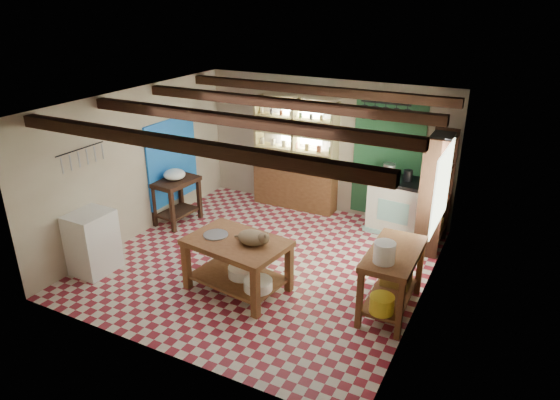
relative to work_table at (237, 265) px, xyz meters
The scene contains 30 objects.
floor 0.96m from the work_table, 93.37° to the left, with size 5.00×5.00×0.02m, color maroon.
ceiling 2.36m from the work_table, 93.37° to the left, with size 5.00×5.00×0.02m, color #46464B.
wall_back 3.48m from the work_table, 90.86° to the left, with size 5.00×0.04×2.60m, color #BFB099.
wall_front 1.87m from the work_table, 91.77° to the right, with size 5.00×0.04×2.60m, color #BFB099.
wall_left 2.84m from the work_table, 161.33° to the left, with size 0.04×5.00×2.60m, color #BFB099.
wall_right 2.75m from the work_table, 19.39° to the left, with size 0.04×5.00×2.60m, color #BFB099.
ceiling_beams 2.25m from the work_table, 93.37° to the left, with size 5.00×3.80×0.15m, color #361E13.
blue_wall_patch 3.15m from the work_table, 145.05° to the left, with size 0.04×1.40×1.60m, color blue.
green_wall_patch 3.64m from the work_table, 70.20° to the left, with size 1.30×0.04×2.30m, color #20512D.
window_back 3.63m from the work_table, 99.36° to the left, with size 0.90×0.02×0.80m, color beige.
window_right 3.22m from the work_table, 37.47° to the left, with size 0.02×1.30×1.20m, color beige.
utensil_rail 2.87m from the work_table, behind, with size 0.06×0.90×0.28m, color black.
pot_rack 3.62m from the work_table, 67.62° to the left, with size 0.86×0.12×0.36m, color black.
shelving_unit 3.30m from the work_table, 100.72° to the left, with size 1.70×0.34×2.20m, color tan.
tall_rack 3.52m from the work_table, 50.06° to the left, with size 0.40×0.86×2.00m, color #361E13.
work_table is the anchor object (origin of this frame).
stove 3.40m from the work_table, 62.46° to the left, with size 1.02×0.69×1.00m, color silver.
prep_table 2.69m from the work_table, 146.94° to the left, with size 0.58×0.85×0.86m, color #361E13.
white_cabinet 2.34m from the work_table, 165.86° to the right, with size 0.55×0.66×0.98m, color white.
right_counter 2.19m from the work_table, 13.67° to the left, with size 0.64×1.27×0.91m, color brown.
cat 0.56m from the work_table, ahead, with size 0.44×0.33×0.20m, color #81684B.
steel_tray 0.54m from the work_table, behind, with size 0.36×0.36×0.02m, color #A2A3AA.
basin_large 0.13m from the work_table, 37.29° to the left, with size 0.43×0.43×0.15m, color white.
basin_small 0.48m from the work_table, 20.24° to the right, with size 0.41×0.41×0.14m, color white.
kettle_left 3.39m from the work_table, 66.45° to the left, with size 0.22×0.22×0.25m, color #A2A3AA.
kettle_right 3.51m from the work_table, 60.93° to the left, with size 0.15×0.15×0.19m, color black.
enamel_bowl 2.74m from the work_table, 146.94° to the left, with size 0.40×0.40×0.20m, color white.
white_bucket 2.19m from the work_table, ahead, with size 0.27×0.27×0.27m, color white.
wicker_basket 2.28m from the work_table, 21.05° to the left, with size 0.39×0.32×0.28m, color #A38541.
yellow_tub 2.14m from the work_table, ahead, with size 0.32×0.32×0.23m, color yellow.
Camera 1 is at (3.50, -6.19, 4.07)m, focal length 32.00 mm.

